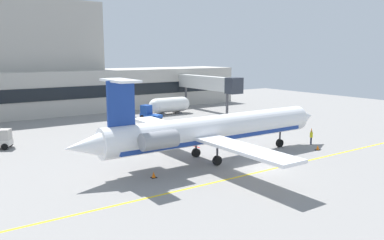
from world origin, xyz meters
The scene contains 12 objects.
ground centered at (0.00, 0.00, -0.05)m, with size 120.00×120.00×0.11m.
terminal_building centered at (-9.55, 45.90, 7.18)m, with size 72.53×11.16×19.51m.
jet_bridge_west centered at (16.92, 30.87, 5.10)m, with size 2.40×16.85×6.49m.
regional_jet centered at (-2.31, 4.90, 3.06)m, with size 29.22×23.94×8.32m.
baggage_tug centered at (4.09, 29.86, 1.01)m, with size 2.77×3.89×2.25m.
pushback_tractor centered at (3.22, 13.43, 0.91)m, with size 3.27×2.51×2.00m.
belt_loader centered at (-18.77, 21.93, 0.95)m, with size 3.28×2.87×2.15m.
fuel_tank centered at (9.60, 32.62, 1.60)m, with size 7.80×2.60×2.89m.
marshaller centered at (11.33, 3.76, 0.92)m, with size 0.72×0.56×1.84m.
safety_cone_alpha centered at (-9.72, 3.21, 0.25)m, with size 0.47×0.47×0.55m.
safety_cone_bravo centered at (1.62, 10.63, 0.25)m, with size 0.47×0.47×0.55m.
safety_cone_charlie centered at (9.73, 1.56, 0.25)m, with size 0.47×0.47×0.55m.
Camera 1 is at (-24.97, -24.83, 10.43)m, focal length 36.46 mm.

